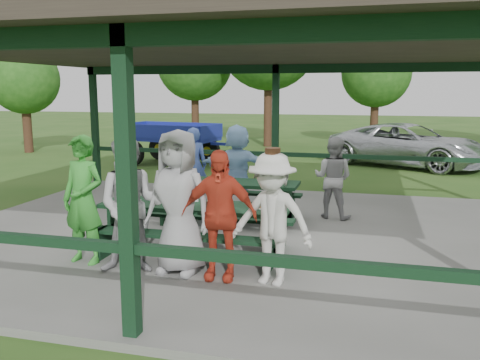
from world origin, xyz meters
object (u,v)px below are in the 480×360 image
(picnic_table_far, at_px, (230,196))
(contestant_red, at_px, (219,215))
(spectator_lblue, at_px, (238,167))
(picnic_table_near, at_px, (195,222))
(farm_trailer, at_px, (171,143))
(pickup_truck, at_px, (408,145))
(contestant_white_fedora, at_px, (272,219))
(contestant_green, at_px, (83,200))
(contestant_grey_left, at_px, (131,205))
(spectator_grey, at_px, (333,178))
(contestant_grey_mid, at_px, (178,202))
(spectator_blue, at_px, (193,165))

(picnic_table_far, height_order, contestant_red, contestant_red)
(contestant_red, distance_m, spectator_lblue, 3.88)
(contestant_red, bearing_deg, picnic_table_near, 122.33)
(farm_trailer, bearing_deg, pickup_truck, 21.26)
(pickup_truck, bearing_deg, contestant_white_fedora, -164.68)
(contestant_green, distance_m, pickup_truck, 12.59)
(contestant_grey_left, relative_size, spectator_grey, 1.18)
(contestant_red, relative_size, spectator_grey, 1.09)
(contestant_grey_left, height_order, contestant_red, contestant_grey_left)
(spectator_lblue, bearing_deg, picnic_table_far, 97.13)
(contestant_grey_left, xyz_separation_m, contestant_white_fedora, (1.89, 0.05, -0.07))
(picnic_table_far, relative_size, contestant_white_fedora, 1.47)
(contestant_red, bearing_deg, farm_trailer, 111.63)
(contestant_grey_mid, xyz_separation_m, farm_trailer, (-4.22, 10.02, -0.31))
(picnic_table_near, xyz_separation_m, spectator_grey, (1.81, 2.71, 0.29))
(contestant_grey_left, distance_m, contestant_red, 1.20)
(picnic_table_far, height_order, contestant_green, contestant_green)
(contestant_white_fedora, height_order, farm_trailer, contestant_white_fedora)
(contestant_white_fedora, xyz_separation_m, spectator_grey, (0.47, 3.61, -0.06))
(contestant_green, height_order, pickup_truck, contestant_green)
(contestant_green, xyz_separation_m, pickup_truck, (5.04, 11.53, -0.29))
(spectator_grey, xyz_separation_m, farm_trailer, (-5.97, 6.51, -0.13))
(picnic_table_far, height_order, contestant_grey_mid, contestant_grey_mid)
(spectator_blue, bearing_deg, picnic_table_near, 89.47)
(spectator_grey, bearing_deg, contestant_grey_mid, 77.51)
(spectator_lblue, distance_m, spectator_blue, 1.18)
(contestant_grey_mid, distance_m, spectator_blue, 4.34)
(contestant_grey_mid, bearing_deg, contestant_green, -173.89)
(contestant_grey_left, relative_size, contestant_white_fedora, 1.06)
(picnic_table_far, bearing_deg, spectator_blue, 131.89)
(spectator_lblue, bearing_deg, contestant_grey_mid, 94.06)
(contestant_grey_mid, bearing_deg, picnic_table_near, 102.13)
(contestant_green, relative_size, contestant_grey_left, 0.99)
(picnic_table_near, relative_size, contestant_grey_mid, 1.47)
(picnic_table_far, relative_size, spectator_lblue, 1.46)
(spectator_lblue, relative_size, spectator_blue, 1.07)
(contestant_green, xyz_separation_m, contestant_red, (2.02, -0.12, -0.06))
(farm_trailer, bearing_deg, contestant_red, -54.48)
(contestant_green, relative_size, pickup_truck, 0.35)
(contestant_green, height_order, spectator_blue, contestant_green)
(spectator_grey, relative_size, pickup_truck, 0.30)
(contestant_green, bearing_deg, pickup_truck, 75.82)
(picnic_table_near, distance_m, contestant_red, 1.15)
(contestant_grey_mid, bearing_deg, spectator_lblue, 100.41)
(spectator_grey, bearing_deg, contestant_grey_left, 71.04)
(spectator_lblue, bearing_deg, pickup_truck, -114.53)
(picnic_table_near, bearing_deg, contestant_green, -150.82)
(contestant_grey_left, height_order, spectator_blue, contestant_grey_left)
(picnic_table_near, height_order, farm_trailer, farm_trailer)
(spectator_lblue, xyz_separation_m, farm_trailer, (-4.04, 6.30, -0.23))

